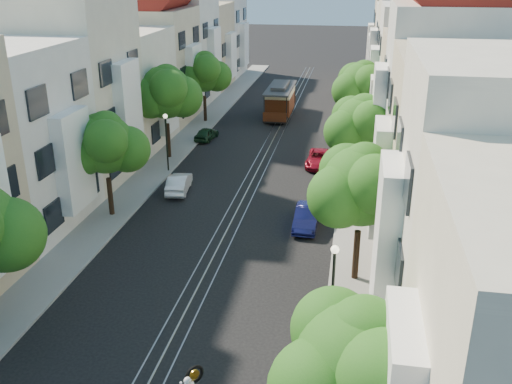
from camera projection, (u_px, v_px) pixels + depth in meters
The scene contains 23 objects.
ground at pixel (267, 151), 45.75m from camera, with size 200.00×200.00×0.00m, color black.
sidewalk_east at pixel (359, 155), 44.57m from camera, with size 2.50×80.00×0.12m, color gray.
sidewalk_west at pixel (180, 146), 46.89m from camera, with size 2.50×80.00×0.12m, color gray.
rail_left at pixel (260, 151), 45.84m from camera, with size 0.06×80.00×0.02m, color gray.
rail_slot at pixel (267, 151), 45.75m from camera, with size 0.06×80.00×0.02m, color gray.
rail_right at pixel (274, 152), 45.66m from camera, with size 0.06×80.00×0.02m, color gray.
lane_line at pixel (267, 151), 45.75m from camera, with size 0.08×80.00×0.01m, color tan.
townhouses_east at pixel (427, 93), 41.83m from camera, with size 7.75×72.00×12.00m.
townhouses_west at pixel (121, 83), 45.68m from camera, with size 7.75×72.00×11.76m.
tree_e_a at pixel (361, 369), 14.61m from camera, with size 4.72×3.87×6.27m.
tree_e_b at pixel (362, 188), 25.44m from camera, with size 4.93×4.08×6.68m.
tree_e_c at pixel (363, 126), 35.54m from camera, with size 4.84×3.99×6.52m.
tree_e_d at pixel (363, 87), 45.49m from camera, with size 5.01×4.16×6.85m.
tree_w_b at pixel (106, 146), 32.44m from camera, with size 4.72×3.87×6.27m.
tree_w_c at pixel (166, 93), 42.24m from camera, with size 5.13×4.28×7.09m.
tree_w_d at pixel (204, 73), 52.46m from camera, with size 4.84×3.99×6.52m.
lamp_east at pixel (333, 279), 21.76m from camera, with size 0.32×0.32×4.16m.
lamp_west at pixel (166, 134), 40.22m from camera, with size 0.32×0.32×4.16m.
cable_car at pixel (280, 99), 55.57m from camera, with size 2.38×7.61×2.93m.
parked_car_e_mid at pixel (307, 217), 32.48m from camera, with size 1.28×3.68×1.21m, color #0B0E3A.
parked_car_e_far at pixel (320, 159), 42.27m from camera, with size 1.87×4.06×1.13m, color maroon.
parked_car_w_mid at pixel (179, 183), 37.54m from camera, with size 1.25×3.57×1.18m, color silver.
parked_car_w_far at pixel (206, 134), 48.53m from camera, with size 1.27×3.15×1.07m, color black.
Camera 1 is at (6.66, -15.16, 14.08)m, focal length 40.00 mm.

